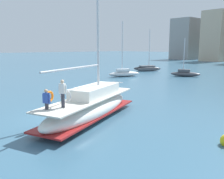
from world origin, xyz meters
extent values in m
plane|color=#38607A|center=(0.00, 0.00, 0.00)|extent=(400.00, 400.00, 0.00)
ellipsoid|color=white|center=(1.84, 1.36, 0.70)|extent=(5.83, 9.80, 1.40)
cube|color=maroon|center=(1.84, 1.36, 0.39)|extent=(5.78, 9.63, 0.10)
cube|color=beige|center=(1.84, 1.36, 1.44)|extent=(5.47, 9.28, 0.08)
cube|color=white|center=(1.57, 2.03, 1.83)|extent=(3.18, 4.63, 0.70)
cylinder|color=silver|center=(1.39, 2.47, 6.97)|extent=(0.16, 0.16, 10.97)
cylinder|color=#B7B7BC|center=(2.47, -0.20, 3.60)|extent=(2.28, 5.38, 0.12)
cylinder|color=silver|center=(0.18, 5.45, 1.95)|extent=(0.86, 0.39, 0.06)
torus|color=orange|center=(1.74, -1.53, 1.95)|extent=(0.39, 0.70, 0.70)
cylinder|color=#33333D|center=(2.92, -1.31, 1.88)|extent=(0.20, 0.20, 0.80)
cube|color=white|center=(2.92, -1.31, 2.56)|extent=(0.37, 0.31, 0.56)
sphere|color=beige|center=(2.92, -1.31, 2.95)|extent=(0.20, 0.20, 0.20)
cylinder|color=white|center=(2.72, -1.39, 2.51)|extent=(0.09, 0.09, 0.50)
cylinder|color=white|center=(3.13, -1.22, 2.51)|extent=(0.09, 0.09, 0.50)
cylinder|color=#33333D|center=(2.68, -2.18, 1.66)|extent=(0.20, 0.20, 0.35)
cube|color=#3351AD|center=(2.68, -2.18, 2.11)|extent=(0.37, 0.31, 0.56)
sphere|color=tan|center=(2.68, -2.18, 2.50)|extent=(0.20, 0.20, 0.20)
cylinder|color=#3351AD|center=(2.48, -2.26, 2.06)|extent=(0.09, 0.09, 0.50)
cylinder|color=#3351AD|center=(2.89, -2.10, 2.06)|extent=(0.09, 0.09, 0.50)
torus|color=silver|center=(2.83, -1.08, 2.10)|extent=(0.73, 0.34, 0.76)
ellipsoid|color=#4C4C51|center=(-18.02, 30.63, 0.42)|extent=(2.82, 4.85, 0.84)
ellipsoid|color=#4C4C51|center=(-16.28, 29.76, 0.42)|extent=(2.82, 4.85, 0.84)
cube|color=#4C4C51|center=(-17.15, 30.20, 0.94)|extent=(3.02, 3.41, 0.24)
cylinder|color=silver|center=(-16.97, 30.54, 4.72)|extent=(0.13, 0.13, 7.33)
ellipsoid|color=#4C4C51|center=(-6.66, 27.45, 0.39)|extent=(4.79, 3.20, 0.78)
cube|color=#4C4C51|center=(-6.87, 27.34, 0.98)|extent=(2.04, 1.53, 0.40)
cylinder|color=silver|center=(-6.98, 27.29, 3.52)|extent=(0.12, 0.12, 5.49)
ellipsoid|color=silver|center=(-13.30, 19.72, 0.44)|extent=(3.26, 5.49, 0.88)
cube|color=silver|center=(-13.40, 19.47, 1.08)|extent=(1.60, 2.32, 0.40)
cylinder|color=silver|center=(-13.45, 19.34, 4.86)|extent=(0.14, 0.14, 7.98)
cube|color=gray|center=(-38.00, 81.75, 7.94)|extent=(8.50, 15.80, 15.88)
cube|color=#C6AD8E|center=(-23.96, 78.67, 8.49)|extent=(7.12, 16.43, 16.98)
camera|label=1|loc=(14.38, -7.91, 4.83)|focal=37.98mm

